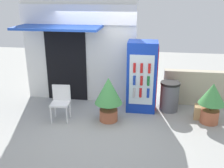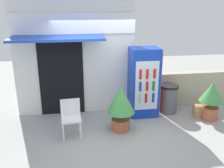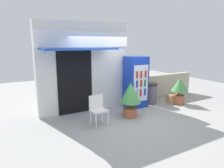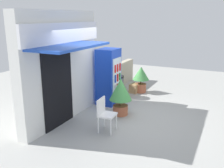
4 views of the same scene
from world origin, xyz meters
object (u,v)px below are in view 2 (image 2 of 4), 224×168
potted_plant_curbside (212,97)px  potted_plant_near_shop (121,104)px  plastic_chair (71,115)px  cardboard_box (201,110)px  trash_bin (168,99)px  drink_cooler (144,82)px

potted_plant_curbside → potted_plant_near_shop: bearing=-174.5°
plastic_chair → cardboard_box: (3.44, 0.50, -0.34)m
potted_plant_near_shop → trash_bin: potted_plant_near_shop is taller
trash_bin → cardboard_box: (0.80, -0.39, -0.23)m
plastic_chair → trash_bin: 2.79m
potted_plant_curbside → trash_bin: (-0.92, 0.58, -0.21)m
potted_plant_near_shop → drink_cooler: bearing=45.3°
potted_plant_curbside → trash_bin: bearing=147.9°
potted_plant_near_shop → trash_bin: size_ratio=1.40×
potted_plant_near_shop → potted_plant_curbside: bearing=5.5°
plastic_chair → drink_cooler: bearing=23.8°
cardboard_box → potted_plant_curbside: bearing=-57.0°
trash_bin → cardboard_box: bearing=-25.8°
drink_cooler → cardboard_box: size_ratio=4.49×
potted_plant_near_shop → plastic_chair: bearing=-176.1°
plastic_chair → cardboard_box: bearing=8.3°
drink_cooler → potted_plant_near_shop: drink_cooler is taller
potted_plant_near_shop → cardboard_box: bearing=10.5°
potted_plant_near_shop → potted_plant_curbside: potted_plant_near_shop is taller
drink_cooler → plastic_chair: bearing=-156.2°
trash_bin → potted_plant_near_shop: bearing=-151.5°
drink_cooler → potted_plant_curbside: (1.65, -0.53, -0.31)m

